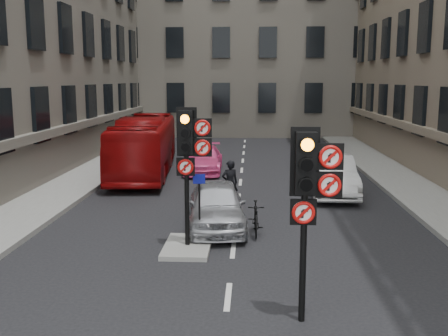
# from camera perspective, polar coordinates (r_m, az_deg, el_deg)

# --- Properties ---
(pavement_left) EXTENTS (3.00, 50.00, 0.16)m
(pavement_left) POSITION_cam_1_polar(r_m,az_deg,el_deg) (21.95, -17.47, -2.12)
(pavement_left) COLOR gray
(pavement_left) RESTS_ON ground
(pavement_right) EXTENTS (3.00, 50.00, 0.16)m
(pavement_right) POSITION_cam_1_polar(r_m,az_deg,el_deg) (21.66, 21.11, -2.48)
(pavement_right) COLOR gray
(pavement_right) RESTS_ON ground
(centre_island) EXTENTS (1.20, 2.00, 0.12)m
(centre_island) POSITION_cam_1_polar(r_m,az_deg,el_deg) (13.92, -3.99, -8.53)
(centre_island) COLOR gray
(centre_island) RESTS_ON ground
(building_far) EXTENTS (30.00, 14.00, 20.00)m
(building_far) POSITION_cam_1_polar(r_m,az_deg,el_deg) (46.46, 2.52, 16.62)
(building_far) COLOR slate
(building_far) RESTS_ON ground
(signal_near) EXTENTS (0.91, 0.40, 3.58)m
(signal_near) POSITION_cam_1_polar(r_m,az_deg,el_deg) (9.35, 9.34, -1.70)
(signal_near) COLOR black
(signal_near) RESTS_ON ground
(signal_far) EXTENTS (0.91, 0.40, 3.58)m
(signal_far) POSITION_cam_1_polar(r_m,az_deg,el_deg) (13.31, -3.76, 2.32)
(signal_far) COLOR black
(signal_far) RESTS_ON centre_island
(car_silver) EXTENTS (2.04, 4.24, 1.40)m
(car_silver) POSITION_cam_1_polar(r_m,az_deg,el_deg) (15.60, -0.83, -4.05)
(car_silver) COLOR #A6A8AE
(car_silver) RESTS_ON ground
(car_white) EXTENTS (1.71, 4.60, 1.50)m
(car_white) POSITION_cam_1_polar(r_m,az_deg,el_deg) (20.46, 11.65, -0.79)
(car_white) COLOR silver
(car_white) RESTS_ON ground
(car_pink) EXTENTS (1.85, 4.29, 1.23)m
(car_pink) POSITION_cam_1_polar(r_m,az_deg,el_deg) (24.93, -2.24, 0.95)
(car_pink) COLOR #E74489
(car_pink) RESTS_ON ground
(bus_red) EXTENTS (3.07, 9.76, 2.67)m
(bus_red) POSITION_cam_1_polar(r_m,az_deg,el_deg) (24.59, -8.65, 2.42)
(bus_red) COLOR maroon
(bus_red) RESTS_ON ground
(motorcycle) EXTENTS (0.47, 1.57, 0.94)m
(motorcycle) POSITION_cam_1_polar(r_m,az_deg,el_deg) (15.06, 3.46, -5.47)
(motorcycle) COLOR black
(motorcycle) RESTS_ON ground
(motorcyclist) EXTENTS (0.69, 0.57, 1.62)m
(motorcyclist) POSITION_cam_1_polar(r_m,az_deg,el_deg) (18.28, 0.64, -1.65)
(motorcyclist) COLOR black
(motorcyclist) RESTS_ON ground
(info_sign) EXTENTS (0.32, 0.11, 1.85)m
(info_sign) POSITION_cam_1_polar(r_m,az_deg,el_deg) (13.76, -2.70, -3.32)
(info_sign) COLOR black
(info_sign) RESTS_ON centre_island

